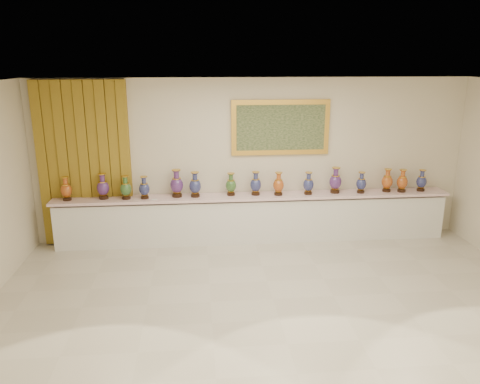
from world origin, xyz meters
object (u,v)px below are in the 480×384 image
(counter, at_px, (254,218))
(vase_0, at_px, (66,190))
(vase_1, at_px, (103,188))
(vase_2, at_px, (126,189))

(counter, distance_m, vase_0, 3.40)
(vase_0, relative_size, vase_1, 0.92)
(counter, height_order, vase_1, vase_1)
(vase_0, distance_m, vase_2, 1.03)
(counter, height_order, vase_0, vase_0)
(counter, xyz_separation_m, vase_2, (-2.31, -0.06, 0.65))
(vase_0, bearing_deg, vase_2, -1.03)
(counter, relative_size, vase_2, 17.15)
(counter, bearing_deg, vase_0, -179.35)
(vase_1, bearing_deg, vase_2, -7.31)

